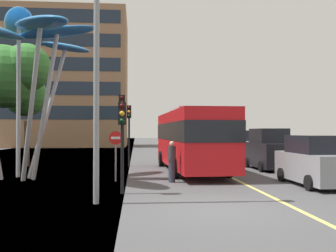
{
  "coord_description": "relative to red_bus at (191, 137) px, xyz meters",
  "views": [
    {
      "loc": [
        -2.38,
        -10.74,
        2.23
      ],
      "look_at": [
        -0.78,
        8.2,
        2.5
      ],
      "focal_mm": 40.74,
      "sensor_mm": 36.0,
      "label": 1
    }
  ],
  "objects": [
    {
      "name": "pedestrian",
      "position": [
        -1.49,
        -4.46,
        -1.02
      ],
      "size": [
        0.34,
        0.34,
        1.8
      ],
      "color": "#2D3342",
      "rests_on": "ground"
    },
    {
      "name": "ground",
      "position": [
        -1.35,
        -10.34,
        -1.98
      ],
      "size": [
        120.0,
        240.0,
        0.1
      ],
      "color": "#4C4C4F"
    },
    {
      "name": "car_side_street",
      "position": [
        4.32,
        6.56,
        -0.86
      ],
      "size": [
        1.96,
        4.03,
        2.3
      ],
      "color": "silver",
      "rests_on": "ground"
    },
    {
      "name": "traffic_light_island_mid",
      "position": [
        -3.49,
        2.99,
        0.86
      ],
      "size": [
        0.28,
        0.42,
        3.87
      ],
      "color": "black",
      "rests_on": "ground"
    },
    {
      "name": "car_parked_far",
      "position": [
        4.71,
        0.69,
        -0.82
      ],
      "size": [
        1.99,
        4.34,
        2.4
      ],
      "color": "black",
      "rests_on": "ground"
    },
    {
      "name": "leaf_sculpture",
      "position": [
        -8.41,
        -3.02,
        4.56
      ],
      "size": [
        7.73,
        7.87,
        8.13
      ],
      "color": "#9EA0A5",
      "rests_on": "ground"
    },
    {
      "name": "no_entry_sign",
      "position": [
        -3.96,
        -3.98,
        -0.43
      ],
      "size": [
        0.6,
        0.12,
        2.24
      ],
      "color": "gray",
      "rests_on": "ground"
    },
    {
      "name": "red_bus",
      "position": [
        0.0,
        0.0,
        0.0
      ],
      "size": [
        3.18,
        11.1,
        3.53
      ],
      "color": "red",
      "rests_on": "ground"
    },
    {
      "name": "car_parked_mid",
      "position": [
        4.29,
        -5.91,
        -0.96
      ],
      "size": [
        1.93,
        4.42,
        2.06
      ],
      "color": "gray",
      "rests_on": "ground"
    },
    {
      "name": "tree_pavement_near",
      "position": [
        -10.78,
        3.37,
        3.56
      ],
      "size": [
        4.83,
        5.5,
        7.62
      ],
      "color": "brown",
      "rests_on": "ground"
    },
    {
      "name": "backdrop_building",
      "position": [
        -15.59,
        37.58,
        7.97
      ],
      "size": [
        22.19,
        12.63,
        19.79
      ],
      "color": "#936B4C",
      "rests_on": "ground"
    },
    {
      "name": "traffic_light_kerb_far",
      "position": [
        -3.71,
        -3.43,
        0.88
      ],
      "size": [
        0.28,
        0.42,
        3.9
      ],
      "color": "black",
      "rests_on": "ground"
    },
    {
      "name": "street_lamp",
      "position": [
        -3.91,
        -9.2,
        3.08
      ],
      "size": [
        1.7,
        0.44,
        7.89
      ],
      "color": "gray",
      "rests_on": "ground"
    },
    {
      "name": "traffic_light_kerb_near",
      "position": [
        -3.55,
        -7.48,
        0.44
      ],
      "size": [
        0.28,
        0.42,
        3.26
      ],
      "color": "black",
      "rests_on": "ground"
    }
  ]
}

